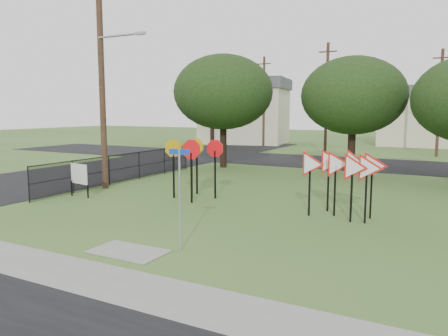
% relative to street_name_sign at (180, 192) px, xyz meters
% --- Properties ---
extents(ground, '(140.00, 140.00, 0.00)m').
position_rel_street_name_sign_xyz_m(ground, '(-1.14, 1.64, -1.57)').
color(ground, '#375D22').
extents(sidewalk, '(30.00, 1.60, 0.02)m').
position_rel_street_name_sign_xyz_m(sidewalk, '(-1.14, -2.56, -1.56)').
color(sidewalk, gray).
rests_on(sidewalk, ground).
extents(planting_strip, '(30.00, 0.80, 0.02)m').
position_rel_street_name_sign_xyz_m(planting_strip, '(-1.14, -3.76, -1.56)').
color(planting_strip, '#375D22').
rests_on(planting_strip, ground).
extents(street_left, '(8.00, 50.00, 0.02)m').
position_rel_street_name_sign_xyz_m(street_left, '(-13.14, 11.64, -1.56)').
color(street_left, black).
rests_on(street_left, ground).
extents(street_far, '(60.00, 8.00, 0.02)m').
position_rel_street_name_sign_xyz_m(street_far, '(-1.14, 21.64, -1.56)').
color(street_far, black).
rests_on(street_far, ground).
extents(curb_pad, '(2.00, 1.20, 0.02)m').
position_rel_street_name_sign_xyz_m(curb_pad, '(-1.14, -0.76, -1.56)').
color(curb_pad, gray).
rests_on(curb_pad, ground).
extents(street_name_sign, '(0.55, 0.14, 2.71)m').
position_rel_street_name_sign_xyz_m(street_name_sign, '(0.00, 0.00, 0.00)').
color(street_name_sign, '#9DA0A6').
rests_on(street_name_sign, ground).
extents(stop_sign_cluster, '(2.22, 1.88, 2.51)m').
position_rel_street_name_sign_xyz_m(stop_sign_cluster, '(-3.40, 6.09, 0.29)').
color(stop_sign_cluster, black).
rests_on(stop_sign_cluster, ground).
extents(yield_sign_cluster, '(3.02, 1.78, 2.36)m').
position_rel_street_name_sign_xyz_m(yield_sign_cluster, '(2.95, 5.80, 0.16)').
color(yield_sign_cluster, black).
rests_on(yield_sign_cluster, ground).
extents(info_board, '(1.13, 0.25, 1.43)m').
position_rel_street_name_sign_xyz_m(info_board, '(-7.89, 3.99, -0.62)').
color(info_board, black).
rests_on(info_board, ground).
extents(utility_pole_main, '(3.55, 0.33, 10.00)m').
position_rel_street_name_sign_xyz_m(utility_pole_main, '(-8.38, 6.14, 3.64)').
color(utility_pole_main, '#472F21').
rests_on(utility_pole_main, ground).
extents(far_pole_a, '(1.40, 0.24, 9.00)m').
position_rel_street_name_sign_xyz_m(far_pole_a, '(-3.14, 25.64, 3.03)').
color(far_pole_a, '#472F21').
rests_on(far_pole_a, ground).
extents(far_pole_b, '(1.40, 0.24, 8.50)m').
position_rel_street_name_sign_xyz_m(far_pole_b, '(4.86, 29.64, 2.78)').
color(far_pole_b, '#472F21').
rests_on(far_pole_b, ground).
extents(far_pole_c, '(1.40, 0.24, 9.00)m').
position_rel_street_name_sign_xyz_m(far_pole_c, '(-11.14, 31.64, 3.03)').
color(far_pole_c, '#472F21').
rests_on(far_pole_c, ground).
extents(fence_run, '(0.05, 11.55, 1.50)m').
position_rel_street_name_sign_xyz_m(fence_run, '(-8.74, 7.89, -0.79)').
color(fence_run, black).
rests_on(fence_run, ground).
extents(house_left, '(10.58, 8.88, 7.20)m').
position_rel_street_name_sign_xyz_m(house_left, '(-15.14, 35.64, 2.08)').
color(house_left, beige).
rests_on(house_left, ground).
extents(house_mid, '(8.40, 8.40, 6.20)m').
position_rel_street_name_sign_xyz_m(house_mid, '(2.86, 41.64, 1.58)').
color(house_mid, beige).
rests_on(house_mid, ground).
extents(tree_near_left, '(6.40, 6.40, 7.27)m').
position_rel_street_name_sign_xyz_m(tree_near_left, '(-7.14, 15.64, 3.28)').
color(tree_near_left, black).
rests_on(tree_near_left, ground).
extents(tree_near_mid, '(6.00, 6.00, 6.80)m').
position_rel_street_name_sign_xyz_m(tree_near_mid, '(0.86, 16.64, 2.97)').
color(tree_near_mid, black).
rests_on(tree_near_mid, ground).
extents(tree_far_left, '(6.80, 6.80, 7.73)m').
position_rel_street_name_sign_xyz_m(tree_far_left, '(-17.14, 31.64, 3.60)').
color(tree_far_left, black).
rests_on(tree_far_left, ground).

